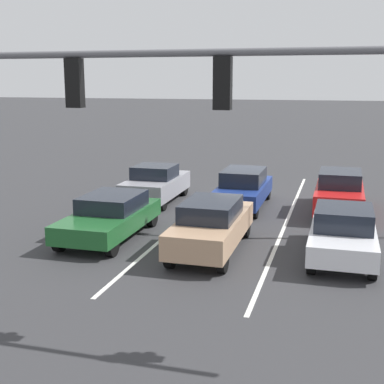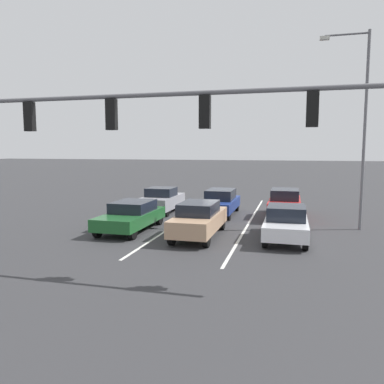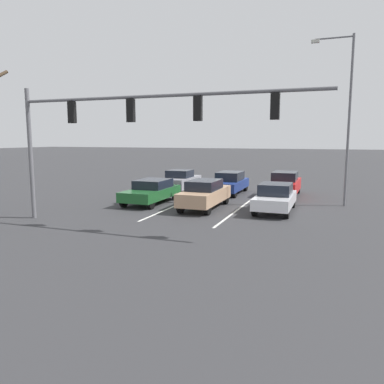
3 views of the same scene
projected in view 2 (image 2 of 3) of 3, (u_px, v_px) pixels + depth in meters
The scene contains 11 objects.
ground_plane at pixel (225, 212), 23.39m from camera, with size 240.00×240.00×0.00m, color #333335.
lane_stripe_left_divider at pixel (250, 221), 20.45m from camera, with size 0.12×17.14×0.01m, color silver.
lane_stripe_center_divider at pixel (186, 218), 21.38m from camera, with size 0.12×17.14×0.01m, color silver.
car_darkgreen_rightlane_front at pixel (131, 215), 18.09m from camera, with size 1.95×4.55×1.39m.
car_tan_midlane_front at pixel (199, 219), 16.69m from camera, with size 1.71×4.66×1.58m.
car_white_leftlane_front at pixel (286, 222), 16.13m from camera, with size 1.80×4.27×1.49m.
car_navy_midlane_second at pixel (221, 202), 22.39m from camera, with size 1.76×4.50×1.53m.
car_gray_rightlane_second at pixel (162, 200), 23.31m from camera, with size 1.85×4.05×1.55m.
car_red_leftlane_second at pixel (285, 203), 21.49m from camera, with size 1.74×4.68×1.65m.
traffic_signal_gantry at pixel (97, 127), 11.75m from camera, with size 13.56×0.37×6.11m.
street_lamp_left_shoulder at pixel (360, 118), 17.73m from camera, with size 2.26×0.24×9.41m.
Camera 2 is at (-3.93, 22.86, 3.88)m, focal length 35.00 mm.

